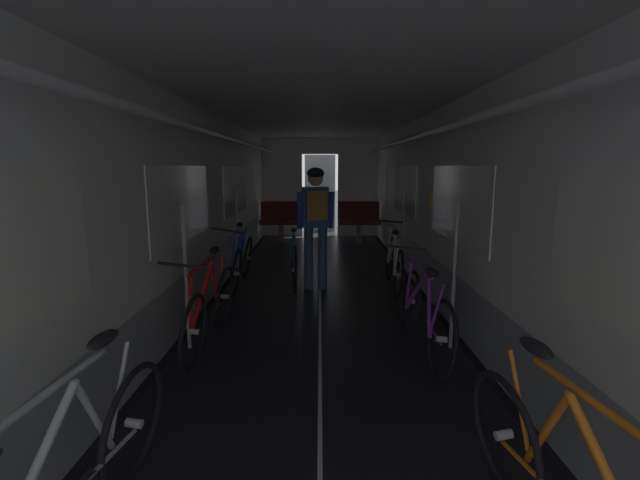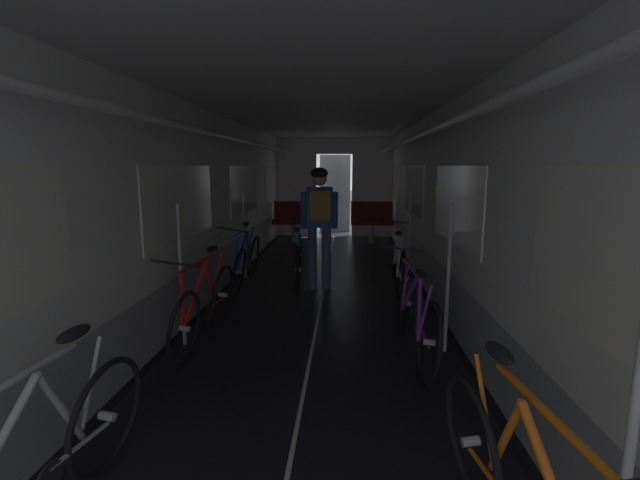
% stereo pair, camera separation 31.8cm
% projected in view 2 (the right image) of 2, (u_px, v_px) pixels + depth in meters
% --- Properties ---
extents(train_car_shell, '(3.14, 12.34, 2.57)m').
position_uv_depth(train_car_shell, '(321.00, 170.00, 5.40)').
color(train_car_shell, black).
rests_on(train_car_shell, ground).
extents(bench_seat_far_left, '(0.98, 0.51, 0.95)m').
position_uv_depth(bench_seat_far_left, '(294.00, 218.00, 10.04)').
color(bench_seat_far_left, gray).
rests_on(bench_seat_far_left, ground).
extents(bench_seat_far_right, '(0.98, 0.51, 0.95)m').
position_uv_depth(bench_seat_far_right, '(372.00, 218.00, 9.93)').
color(bench_seat_far_right, gray).
rests_on(bench_seat_far_right, ground).
extents(bicycle_blue, '(0.44, 1.69, 0.96)m').
position_uv_depth(bicycle_blue, '(247.00, 260.00, 6.34)').
color(bicycle_blue, black).
rests_on(bicycle_blue, ground).
extents(bicycle_purple, '(0.44, 1.69, 0.95)m').
position_uv_depth(bicycle_purple, '(416.00, 315.00, 3.99)').
color(bicycle_purple, black).
rests_on(bicycle_purple, ground).
extents(bicycle_silver, '(0.45, 1.69, 0.95)m').
position_uv_depth(bicycle_silver, '(36.00, 468.00, 1.97)').
color(bicycle_silver, black).
rests_on(bicycle_silver, ground).
extents(bicycle_white, '(0.44, 1.69, 0.95)m').
position_uv_depth(bicycle_white, '(398.00, 264.00, 6.11)').
color(bicycle_white, black).
rests_on(bicycle_white, ground).
extents(bicycle_red, '(0.44, 1.69, 0.95)m').
position_uv_depth(bicycle_red, '(206.00, 305.00, 4.30)').
color(bicycle_red, black).
rests_on(bicycle_red, ground).
extents(person_cyclist_aisle, '(0.55, 0.42, 1.73)m').
position_uv_depth(person_cyclist_aisle, '(319.00, 215.00, 6.05)').
color(person_cyclist_aisle, '#384C75').
rests_on(person_cyclist_aisle, ground).
extents(bicycle_teal_in_aisle, '(0.44, 1.69, 0.94)m').
position_uv_depth(bicycle_teal_in_aisle, '(299.00, 259.00, 6.44)').
color(bicycle_teal_in_aisle, black).
rests_on(bicycle_teal_in_aisle, ground).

